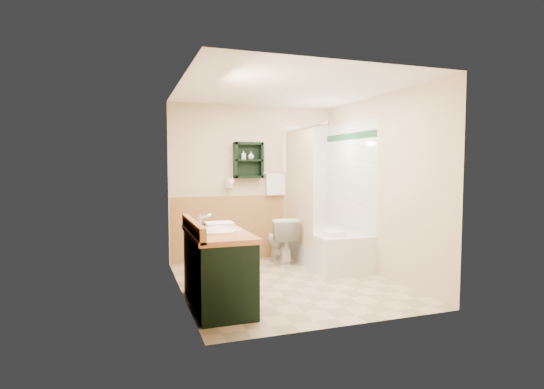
{
  "coord_description": "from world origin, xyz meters",
  "views": [
    {
      "loc": [
        -1.89,
        -4.87,
        1.48
      ],
      "look_at": [
        -0.13,
        0.2,
        1.1
      ],
      "focal_mm": 28.0,
      "sensor_mm": 36.0,
      "label": 1
    }
  ],
  "objects_px": {
    "wall_shelf": "(248,160)",
    "hair_dryer": "(229,183)",
    "vanity_book": "(194,216)",
    "toilet": "(280,240)",
    "soap_bottle_b": "(251,156)",
    "vanity": "(218,268)",
    "soap_bottle_a": "(244,157)",
    "bathtub": "(327,247)"
  },
  "relations": [
    {
      "from": "soap_bottle_a",
      "to": "soap_bottle_b",
      "type": "bearing_deg",
      "value": 0.0
    },
    {
      "from": "toilet",
      "to": "wall_shelf",
      "type": "bearing_deg",
      "value": -39.13
    },
    {
      "from": "vanity",
      "to": "vanity_book",
      "type": "height_order",
      "value": "vanity_book"
    },
    {
      "from": "soap_bottle_a",
      "to": "hair_dryer",
      "type": "bearing_deg",
      "value": 172.25
    },
    {
      "from": "vanity",
      "to": "toilet",
      "type": "relative_size",
      "value": 1.77
    },
    {
      "from": "wall_shelf",
      "to": "bathtub",
      "type": "height_order",
      "value": "wall_shelf"
    },
    {
      "from": "bathtub",
      "to": "toilet",
      "type": "distance_m",
      "value": 0.7
    },
    {
      "from": "vanity_book",
      "to": "vanity",
      "type": "bearing_deg",
      "value": -68.59
    },
    {
      "from": "vanity_book",
      "to": "soap_bottle_b",
      "type": "bearing_deg",
      "value": 56.29
    },
    {
      "from": "hair_dryer",
      "to": "soap_bottle_b",
      "type": "height_order",
      "value": "soap_bottle_b"
    },
    {
      "from": "soap_bottle_b",
      "to": "wall_shelf",
      "type": "bearing_deg",
      "value": 172.56
    },
    {
      "from": "wall_shelf",
      "to": "hair_dryer",
      "type": "distance_m",
      "value": 0.46
    },
    {
      "from": "hair_dryer",
      "to": "vanity_book",
      "type": "xyz_separation_m",
      "value": [
        -0.76,
        -1.46,
        -0.31
      ]
    },
    {
      "from": "hair_dryer",
      "to": "wall_shelf",
      "type": "bearing_deg",
      "value": -4.76
    },
    {
      "from": "hair_dryer",
      "to": "toilet",
      "type": "xyz_separation_m",
      "value": [
        0.7,
        -0.38,
        -0.86
      ]
    },
    {
      "from": "wall_shelf",
      "to": "bathtub",
      "type": "distance_m",
      "value": 1.77
    },
    {
      "from": "bathtub",
      "to": "vanity_book",
      "type": "distance_m",
      "value": 2.32
    },
    {
      "from": "soap_bottle_b",
      "to": "bathtub",
      "type": "bearing_deg",
      "value": -33.09
    },
    {
      "from": "hair_dryer",
      "to": "bathtub",
      "type": "xyz_separation_m",
      "value": [
        1.33,
        -0.67,
        -0.95
      ]
    },
    {
      "from": "wall_shelf",
      "to": "soap_bottle_a",
      "type": "distance_m",
      "value": 0.09
    },
    {
      "from": "bathtub",
      "to": "toilet",
      "type": "relative_size",
      "value": 2.13
    },
    {
      "from": "bathtub",
      "to": "vanity",
      "type": "bearing_deg",
      "value": -145.76
    },
    {
      "from": "wall_shelf",
      "to": "hair_dryer",
      "type": "height_order",
      "value": "wall_shelf"
    },
    {
      "from": "vanity_book",
      "to": "soap_bottle_a",
      "type": "height_order",
      "value": "soap_bottle_a"
    },
    {
      "from": "hair_dryer",
      "to": "soap_bottle_b",
      "type": "relative_size",
      "value": 2.08
    },
    {
      "from": "wall_shelf",
      "to": "bathtub",
      "type": "bearing_deg",
      "value": -32.3
    },
    {
      "from": "wall_shelf",
      "to": "vanity",
      "type": "xyz_separation_m",
      "value": [
        -0.89,
        -1.95,
        -1.15
      ]
    },
    {
      "from": "vanity",
      "to": "wall_shelf",
      "type": "bearing_deg",
      "value": 65.4
    },
    {
      "from": "hair_dryer",
      "to": "soap_bottle_a",
      "type": "relative_size",
      "value": 1.85
    },
    {
      "from": "vanity",
      "to": "soap_bottle_b",
      "type": "xyz_separation_m",
      "value": [
        0.93,
        1.95,
        1.22
      ]
    },
    {
      "from": "vanity_book",
      "to": "soap_bottle_a",
      "type": "bearing_deg",
      "value": 59.39
    },
    {
      "from": "soap_bottle_a",
      "to": "soap_bottle_b",
      "type": "xyz_separation_m",
      "value": [
        0.12,
        0.0,
        0.02
      ]
    },
    {
      "from": "bathtub",
      "to": "hair_dryer",
      "type": "bearing_deg",
      "value": 153.08
    },
    {
      "from": "vanity",
      "to": "vanity_book",
      "type": "distance_m",
      "value": 0.74
    },
    {
      "from": "hair_dryer",
      "to": "vanity",
      "type": "distance_m",
      "value": 2.22
    },
    {
      "from": "wall_shelf",
      "to": "hair_dryer",
      "type": "xyz_separation_m",
      "value": [
        -0.3,
        0.02,
        -0.35
      ]
    },
    {
      "from": "hair_dryer",
      "to": "vanity_book",
      "type": "distance_m",
      "value": 1.67
    },
    {
      "from": "wall_shelf",
      "to": "vanity",
      "type": "bearing_deg",
      "value": -114.6
    },
    {
      "from": "hair_dryer",
      "to": "soap_bottle_a",
      "type": "height_order",
      "value": "soap_bottle_a"
    },
    {
      "from": "hair_dryer",
      "to": "soap_bottle_b",
      "type": "distance_m",
      "value": 0.53
    },
    {
      "from": "vanity",
      "to": "vanity_book",
      "type": "relative_size",
      "value": 5.99
    },
    {
      "from": "vanity",
      "to": "soap_bottle_a",
      "type": "distance_m",
      "value": 2.43
    }
  ]
}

